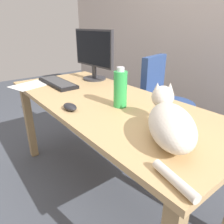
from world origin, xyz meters
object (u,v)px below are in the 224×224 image
Objects in this scene: office_chair at (164,114)px; cat at (170,122)px; water_bottle at (121,89)px; keyboard at (58,83)px; monitor at (94,53)px; computer_mouse at (70,107)px.

office_chair is 1.90× the size of cat.
office_chair is 3.91× the size of water_bottle.
office_chair is 2.08× the size of keyboard.
water_bottle is at bearing 7.46° from keyboard.
cat is at bearing -17.01° from monitor.
monitor reaches higher than computer_mouse.
water_bottle is at bearing -20.30° from monitor.
keyboard is at bearing 162.40° from computer_mouse.
monitor is (-0.41, -0.50, 0.55)m from office_chair.
water_bottle is (0.24, -0.74, 0.44)m from office_chair.
cat is at bearing 17.86° from computer_mouse.
cat is 0.43m from water_bottle.
cat reaches higher than keyboard.
office_chair is 0.85m from monitor.
computer_mouse is at bearing -44.51° from monitor.
computer_mouse is at bearing -116.39° from water_bottle.
computer_mouse is (-0.55, -0.18, -0.06)m from cat.
water_bottle reaches higher than office_chair.
monitor reaches higher than keyboard.
office_chair is 1.07m from computer_mouse.
office_chair is at bearing 107.91° from water_bottle.
office_chair is 1.90× the size of monitor.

